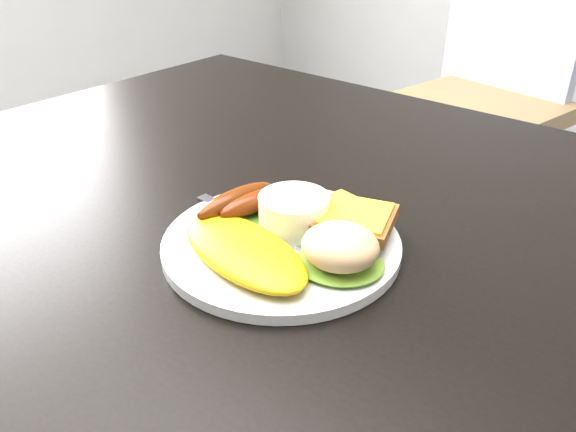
{
  "coord_description": "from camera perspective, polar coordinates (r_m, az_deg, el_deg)",
  "views": [
    {
      "loc": [
        0.3,
        -0.46,
        1.05
      ],
      "look_at": [
        0.0,
        -0.1,
        0.78
      ],
      "focal_mm": 35.0,
      "sensor_mm": 36.0,
      "label": 1
    }
  ],
  "objects": [
    {
      "name": "ramekin",
      "position": [
        0.54,
        0.6,
        0.11
      ],
      "size": [
        0.07,
        0.07,
        0.04
      ],
      "primitive_type": "cylinder",
      "rotation": [
        0.0,
        0.0,
        0.05
      ],
      "color": "white",
      "rests_on": "plate"
    },
    {
      "name": "plate",
      "position": [
        0.54,
        -0.67,
        -2.78
      ],
      "size": [
        0.23,
        0.23,
        0.01
      ],
      "primitive_type": "cylinder",
      "color": "white",
      "rests_on": "dining_table"
    },
    {
      "name": "dining_chair",
      "position": [
        1.94,
        18.4,
        10.2
      ],
      "size": [
        0.56,
        0.56,
        0.06
      ],
      "primitive_type": "cube",
      "rotation": [
        0.0,
        0.0,
        -0.2
      ],
      "color": "#A58250",
      "rests_on": "ground"
    },
    {
      "name": "toast_b",
      "position": [
        0.54,
        6.86,
        -0.41
      ],
      "size": [
        0.09,
        0.09,
        0.01
      ],
      "primitive_type": "cube",
      "rotation": [
        0.0,
        0.0,
        0.33
      ],
      "color": "#9A6325",
      "rests_on": "toast_a"
    },
    {
      "name": "potato_salad",
      "position": [
        0.49,
        5.33,
        -3.09
      ],
      "size": [
        0.08,
        0.08,
        0.04
      ],
      "primitive_type": "ellipsoid",
      "rotation": [
        0.0,
        0.0,
        0.28
      ],
      "color": "beige",
      "rests_on": "lettuce_right"
    },
    {
      "name": "lettuce_right",
      "position": [
        0.5,
        5.24,
        -4.77
      ],
      "size": [
        0.1,
        0.1,
        0.01
      ],
      "primitive_type": "ellipsoid",
      "rotation": [
        0.0,
        0.0,
        0.43
      ],
      "color": "#60951A",
      "rests_on": "plate"
    },
    {
      "name": "toast_a",
      "position": [
        0.56,
        5.38,
        -0.13
      ],
      "size": [
        0.08,
        0.08,
        0.01
      ],
      "primitive_type": "cube",
      "rotation": [
        0.0,
        0.0,
        -0.18
      ],
      "color": "brown",
      "rests_on": "plate"
    },
    {
      "name": "lettuce_left",
      "position": [
        0.58,
        -2.77,
        0.68
      ],
      "size": [
        0.09,
        0.08,
        0.01
      ],
      "primitive_type": "ellipsoid",
      "rotation": [
        0.0,
        0.0,
        0.07
      ],
      "color": "#519025",
      "rests_on": "plate"
    },
    {
      "name": "sausage_a",
      "position": [
        0.57,
        -5.3,
        1.61
      ],
      "size": [
        0.03,
        0.1,
        0.02
      ],
      "primitive_type": "ellipsoid",
      "rotation": [
        0.0,
        0.0,
        -0.1
      ],
      "color": "#60340D",
      "rests_on": "lettuce_left"
    },
    {
      "name": "omelette",
      "position": [
        0.51,
        -4.54,
        -3.48
      ],
      "size": [
        0.17,
        0.11,
        0.02
      ],
      "primitive_type": "ellipsoid",
      "rotation": [
        0.0,
        0.0,
        -0.2
      ],
      "color": "#D5BB09",
      "rests_on": "plate"
    },
    {
      "name": "fork",
      "position": [
        0.56,
        -3.62,
        -0.6
      ],
      "size": [
        0.16,
        0.02,
        0.0
      ],
      "primitive_type": "cube",
      "rotation": [
        0.0,
        0.0,
        -0.05
      ],
      "color": "#ADAFB7",
      "rests_on": "plate"
    },
    {
      "name": "sausage_b",
      "position": [
        0.56,
        -3.32,
        1.47
      ],
      "size": [
        0.03,
        0.09,
        0.02
      ],
      "primitive_type": "ellipsoid",
      "rotation": [
        0.0,
        0.0,
        -0.16
      ],
      "color": "#5B2208",
      "rests_on": "lettuce_left"
    },
    {
      "name": "dining_table",
      "position": [
        0.63,
        5.45,
        -0.54
      ],
      "size": [
        1.2,
        0.8,
        0.04
      ],
      "primitive_type": "cube",
      "color": "black",
      "rests_on": "ground"
    }
  ]
}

